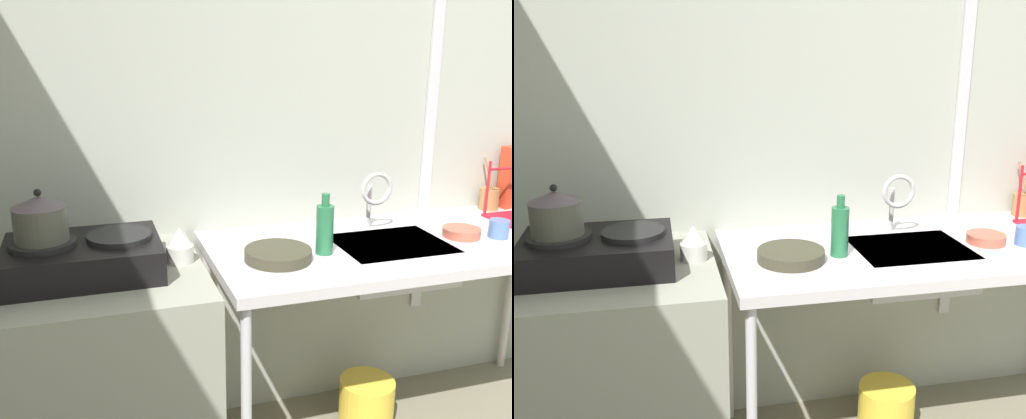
# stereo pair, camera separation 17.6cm
# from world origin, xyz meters

# --- Properties ---
(wall_back) EXTENTS (5.12, 0.10, 2.63)m
(wall_back) POSITION_xyz_m (0.00, 1.87, 1.31)
(wall_back) COLOR #A6A99B
(wall_back) RESTS_ON ground
(wall_metal_strip) EXTENTS (0.05, 0.01, 2.10)m
(wall_metal_strip) POSITION_xyz_m (-0.03, 1.81, 1.44)
(wall_metal_strip) COLOR silver
(counter_concrete) EXTENTS (0.95, 0.67, 0.87)m
(counter_concrete) POSITION_xyz_m (-1.60, 1.48, 0.43)
(counter_concrete) COLOR gray
(counter_concrete) RESTS_ON ground
(counter_sink) EXTENTS (1.62, 0.67, 0.87)m
(counter_sink) POSITION_xyz_m (-0.28, 1.48, 0.81)
(counter_sink) COLOR silver
(counter_sink) RESTS_ON ground
(stove) EXTENTS (0.50, 0.36, 0.13)m
(stove) POSITION_xyz_m (-1.52, 1.48, 0.93)
(stove) COLOR black
(stove) RESTS_ON counter_concrete
(pot_on_left_burner) EXTENTS (0.17, 0.17, 0.17)m
(pot_on_left_burner) POSITION_xyz_m (-1.64, 1.48, 1.07)
(pot_on_left_burner) COLOR #4A4B40
(pot_on_left_burner) RESTS_ON stove
(percolator) EXTENTS (0.10, 0.10, 0.13)m
(percolator) POSITION_xyz_m (-1.20, 1.50, 0.93)
(percolator) COLOR beige
(percolator) RESTS_ON counter_concrete
(sink_basin) EXTENTS (0.42, 0.34, 0.14)m
(sink_basin) POSITION_xyz_m (-0.39, 1.46, 0.80)
(sink_basin) COLOR silver
(sink_basin) RESTS_ON counter_sink
(faucet) EXTENTS (0.14, 0.08, 0.25)m
(faucet) POSITION_xyz_m (-0.39, 1.61, 1.03)
(faucet) COLOR silver
(faucet) RESTS_ON counter_sink
(frying_pan) EXTENTS (0.24, 0.24, 0.04)m
(frying_pan) POSITION_xyz_m (-0.86, 1.42, 0.89)
(frying_pan) COLOR #3A3727
(frying_pan) RESTS_ON counter_sink
(cup_by_rack) EXTENTS (0.08, 0.08, 0.07)m
(cup_by_rack) POSITION_xyz_m (0.05, 1.40, 0.90)
(cup_by_rack) COLOR #4D70B1
(cup_by_rack) RESTS_ON counter_sink
(small_bowl_on_drainboard) EXTENTS (0.15, 0.15, 0.04)m
(small_bowl_on_drainboard) POSITION_xyz_m (-0.08, 1.45, 0.88)
(small_bowl_on_drainboard) COLOR #B45641
(small_bowl_on_drainboard) RESTS_ON counter_sink
(bottle_by_sink) EXTENTS (0.06, 0.06, 0.23)m
(bottle_by_sink) POSITION_xyz_m (-0.68, 1.44, 0.96)
(bottle_by_sink) COLOR #256940
(bottle_by_sink) RESTS_ON counter_sink
(utensil_jar) EXTENTS (0.09, 0.09, 0.24)m
(utensil_jar) POSITION_xyz_m (0.28, 1.76, 0.92)
(utensil_jar) COLOR #A17240
(utensil_jar) RESTS_ON counter_sink
(bucket_on_floor) EXTENTS (0.24, 0.24, 0.22)m
(bucket_on_floor) POSITION_xyz_m (-0.41, 1.53, 0.11)
(bucket_on_floor) COLOR yellow
(bucket_on_floor) RESTS_ON ground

